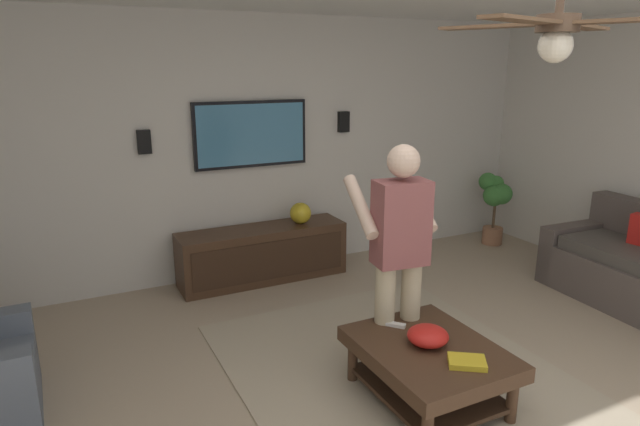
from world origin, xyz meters
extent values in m
plane|color=tan|center=(0.00, 0.00, 0.00)|extent=(7.67, 7.67, 0.00)
cube|color=silver|center=(3.07, 0.00, 1.31)|extent=(0.10, 6.59, 2.62)
cube|color=tan|center=(0.49, -0.02, 0.01)|extent=(2.96, 2.18, 0.01)
cube|color=#564C47|center=(1.35, -2.70, 0.29)|extent=(0.23, 0.85, 0.58)
cube|color=#422B1C|center=(0.29, -0.02, 0.35)|extent=(1.00, 0.80, 0.10)
cylinder|color=#422B1C|center=(0.71, -0.34, 0.15)|extent=(0.07, 0.07, 0.30)
cylinder|color=#422B1C|center=(0.71, 0.30, 0.15)|extent=(0.07, 0.07, 0.30)
cylinder|color=#422B1C|center=(-0.13, -0.34, 0.15)|extent=(0.07, 0.07, 0.30)
cube|color=#382417|center=(0.29, -0.02, 0.10)|extent=(0.88, 0.68, 0.03)
cube|color=#422B1C|center=(2.74, 0.19, 0.28)|extent=(0.44, 1.70, 0.55)
cube|color=#352216|center=(2.52, 0.19, 0.28)|extent=(0.01, 1.56, 0.39)
cube|color=black|center=(2.98, 0.19, 1.46)|extent=(0.05, 1.17, 0.66)
cube|color=teal|center=(2.96, 0.19, 1.46)|extent=(0.01, 1.11, 0.60)
cylinder|color=#C6B793|center=(0.68, -0.14, 0.41)|extent=(0.14, 0.14, 0.82)
cylinder|color=#C6B793|center=(0.70, 0.05, 0.41)|extent=(0.14, 0.14, 0.82)
cube|color=#8C4C4C|center=(0.69, -0.04, 1.11)|extent=(0.27, 0.39, 0.58)
sphere|color=beige|center=(0.69, -0.04, 1.53)|extent=(0.22, 0.22, 0.22)
cylinder|color=beige|center=(0.84, -0.29, 1.20)|extent=(0.49, 0.15, 0.37)
cylinder|color=beige|center=(0.90, 0.15, 1.20)|extent=(0.49, 0.15, 0.37)
cube|color=white|center=(1.07, -0.09, 1.10)|extent=(0.05, 0.05, 0.16)
cylinder|color=#9E6B4C|center=(2.57, -2.75, 0.10)|extent=(0.24, 0.24, 0.20)
cylinder|color=brown|center=(2.57, -2.75, 0.37)|extent=(0.03, 0.03, 0.33)
sphere|color=#3D7F38|center=(2.69, -2.71, 0.76)|extent=(0.22, 0.22, 0.22)
sphere|color=#3D7F38|center=(2.62, -2.78, 0.75)|extent=(0.19, 0.19, 0.19)
sphere|color=#3D7F38|center=(2.56, -2.70, 0.61)|extent=(0.26, 0.26, 0.26)
sphere|color=#3D7F38|center=(2.50, -2.76, 0.64)|extent=(0.25, 0.25, 0.25)
ellipsoid|color=red|center=(0.31, -0.02, 0.46)|extent=(0.27, 0.27, 0.12)
cube|color=white|center=(0.61, 0.03, 0.41)|extent=(0.14, 0.13, 0.02)
cube|color=gold|center=(0.00, -0.08, 0.42)|extent=(0.26, 0.27, 0.04)
sphere|color=gold|center=(2.71, -0.22, 0.66)|extent=(0.22, 0.22, 0.22)
cube|color=black|center=(2.99, -0.87, 1.54)|extent=(0.06, 0.12, 0.22)
cube|color=black|center=(2.99, 1.23, 1.45)|extent=(0.06, 0.12, 0.22)
cylinder|color=#4C3828|center=(-0.30, -0.19, 2.32)|extent=(0.20, 0.20, 0.08)
sphere|color=silver|center=(-0.30, -0.19, 2.22)|extent=(0.16, 0.16, 0.16)
cube|color=brown|center=(0.00, -0.07, 2.32)|extent=(0.57, 0.32, 0.02)
cube|color=brown|center=(-0.39, 0.12, 2.32)|extent=(0.27, 0.57, 0.02)
cube|color=brown|center=(-0.59, -0.32, 2.32)|extent=(0.56, 0.34, 0.02)
cube|color=brown|center=(-0.19, -0.49, 2.32)|extent=(0.31, 0.57, 0.02)
camera|label=1|loc=(-2.22, 2.01, 2.14)|focal=30.66mm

